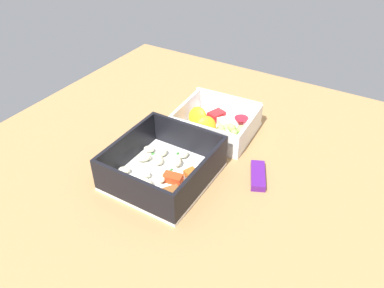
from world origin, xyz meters
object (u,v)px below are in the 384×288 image
(fruit_bowl, at_px, (217,124))
(candy_bar, at_px, (258,176))
(pasta_container, at_px, (162,169))
(paper_cup_liner, at_px, (232,106))

(fruit_bowl, xyz_separation_m, candy_bar, (0.09, 0.13, -0.01))
(fruit_bowl, relative_size, candy_bar, 2.21)
(pasta_container, relative_size, fruit_bowl, 1.11)
(candy_bar, bearing_deg, paper_cup_liner, -143.12)
(pasta_container, distance_m, paper_cup_liner, 0.27)
(fruit_bowl, distance_m, paper_cup_liner, 0.10)
(fruit_bowl, bearing_deg, candy_bar, 54.87)
(candy_bar, relative_size, paper_cup_liner, 1.82)
(fruit_bowl, bearing_deg, paper_cup_liner, -172.85)
(paper_cup_liner, bearing_deg, pasta_container, -0.60)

